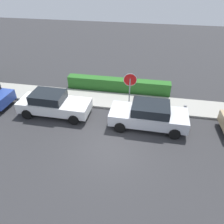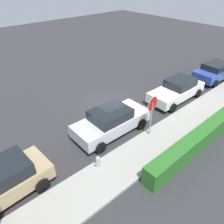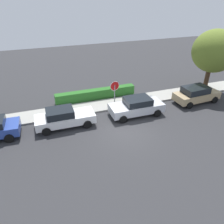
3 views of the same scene
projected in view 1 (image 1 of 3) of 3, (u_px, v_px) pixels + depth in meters
ground_plane at (111, 147)px, 11.73m from camera, size 60.00×60.00×0.00m
sidewalk_curb at (123, 101)px, 15.45m from camera, size 32.00×2.10×0.14m
stop_sign at (130, 85)px, 13.86m from camera, size 0.84×0.11×2.55m
parked_car_silver at (149, 115)px, 12.83m from camera, size 4.55×2.09×1.53m
parked_car_white at (53, 104)px, 13.92m from camera, size 4.55×2.00×1.50m
fire_hydrant at (185, 110)px, 14.07m from camera, size 0.30×0.22×0.72m
front_yard_hedge at (118, 85)px, 16.58m from camera, size 7.77×0.73×1.00m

